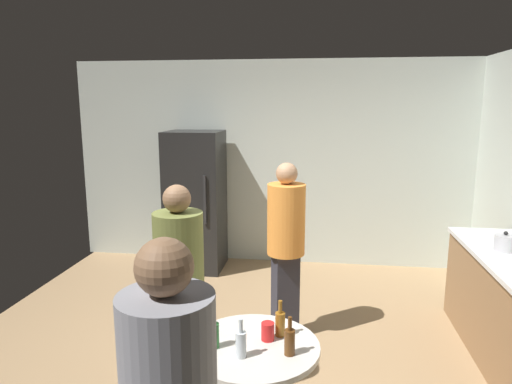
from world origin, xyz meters
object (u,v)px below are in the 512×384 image
(beer_bottle_amber, at_px, (280,323))
(foreground_table, at_px, (253,360))
(beer_bottle_green, at_px, (214,334))
(person_in_orange_shirt, at_px, (286,238))
(beer_bottle_clear, at_px, (241,343))
(plastic_cup_red, at_px, (268,331))
(beer_bottle_brown, at_px, (290,341))
(refrigerator, at_px, (196,201))
(kettle, at_px, (505,243))
(person_in_olive_shirt, at_px, (180,281))

(beer_bottle_amber, bearing_deg, foreground_table, -139.30)
(foreground_table, xyz_separation_m, beer_bottle_green, (-0.22, -0.06, 0.19))
(beer_bottle_green, relative_size, person_in_orange_shirt, 0.14)
(foreground_table, bearing_deg, beer_bottle_clear, -108.66)
(beer_bottle_clear, distance_m, person_in_orange_shirt, 1.64)
(beer_bottle_green, bearing_deg, plastic_cup_red, 23.11)
(foreground_table, bearing_deg, beer_bottle_green, -164.07)
(beer_bottle_brown, bearing_deg, foreground_table, 159.93)
(refrigerator, bearing_deg, person_in_orange_shirt, -52.29)
(beer_bottle_brown, relative_size, beer_bottle_green, 1.00)
(kettle, xyz_separation_m, plastic_cup_red, (-1.88, -1.48, -0.18))
(beer_bottle_green, height_order, person_in_orange_shirt, person_in_orange_shirt)
(kettle, bearing_deg, person_in_olive_shirt, -155.66)
(beer_bottle_green, xyz_separation_m, plastic_cup_red, (0.30, 0.13, -0.03))
(beer_bottle_amber, xyz_separation_m, beer_bottle_green, (-0.37, -0.19, 0.00))
(beer_bottle_green, bearing_deg, foreground_table, 15.93)
(beer_bottle_amber, bearing_deg, beer_bottle_green, -152.68)
(refrigerator, relative_size, beer_bottle_green, 7.83)
(beer_bottle_amber, height_order, person_in_olive_shirt, person_in_olive_shirt)
(beer_bottle_amber, distance_m, beer_bottle_brown, 0.22)
(refrigerator, relative_size, kettle, 7.38)
(beer_bottle_amber, relative_size, beer_bottle_clear, 1.00)
(foreground_table, xyz_separation_m, person_in_olive_shirt, (-0.57, 0.40, 0.31))
(beer_bottle_amber, height_order, beer_bottle_clear, same)
(foreground_table, bearing_deg, beer_bottle_amber, 40.70)
(kettle, bearing_deg, beer_bottle_amber, -142.03)
(plastic_cup_red, bearing_deg, person_in_olive_shirt, 152.93)
(kettle, bearing_deg, beer_bottle_green, -143.67)
(refrigerator, bearing_deg, kettle, -27.04)
(refrigerator, xyz_separation_m, beer_bottle_amber, (1.36, -3.03, -0.08))
(plastic_cup_red, bearing_deg, kettle, 38.13)
(refrigerator, height_order, beer_bottle_green, refrigerator)
(person_in_orange_shirt, bearing_deg, beer_bottle_brown, -20.64)
(beer_bottle_green, bearing_deg, refrigerator, 107.01)
(beer_bottle_amber, bearing_deg, beer_bottle_clear, -126.03)
(kettle, relative_size, person_in_orange_shirt, 0.15)
(beer_bottle_amber, xyz_separation_m, beer_bottle_clear, (-0.20, -0.27, 0.00))
(foreground_table, distance_m, plastic_cup_red, 0.19)
(foreground_table, bearing_deg, plastic_cup_red, 39.31)
(beer_bottle_clear, bearing_deg, beer_bottle_brown, 13.06)
(foreground_table, distance_m, person_in_orange_shirt, 1.53)
(beer_bottle_amber, bearing_deg, person_in_olive_shirt, 159.51)
(person_in_olive_shirt, relative_size, person_in_orange_shirt, 0.99)
(foreground_table, xyz_separation_m, beer_bottle_amber, (0.15, 0.13, 0.19))
(refrigerator, height_order, person_in_orange_shirt, refrigerator)
(beer_bottle_amber, xyz_separation_m, person_in_olive_shirt, (-0.72, 0.27, 0.13))
(beer_bottle_amber, bearing_deg, plastic_cup_red, -137.78)
(beer_bottle_clear, distance_m, person_in_olive_shirt, 0.76)
(refrigerator, xyz_separation_m, beer_bottle_brown, (1.43, -3.24, -0.08))
(beer_bottle_brown, bearing_deg, beer_bottle_clear, -166.94)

